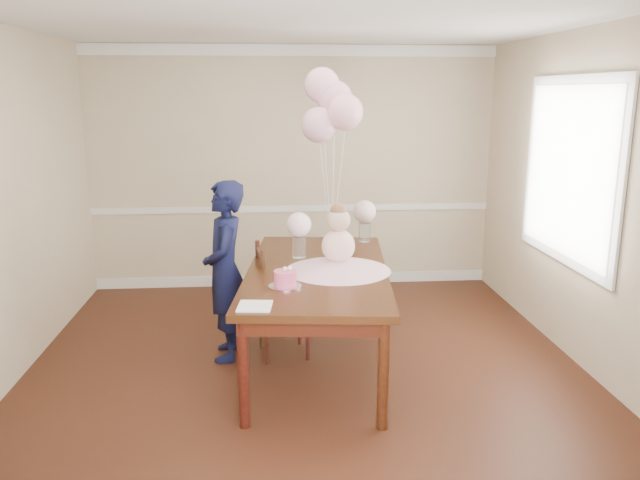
# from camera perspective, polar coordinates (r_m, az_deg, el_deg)

# --- Properties ---
(floor) EXTENTS (4.50, 5.00, 0.00)m
(floor) POSITION_cam_1_polar(r_m,az_deg,el_deg) (5.00, -1.18, -12.61)
(floor) COLOR black
(floor) RESTS_ON ground
(ceiling) EXTENTS (4.50, 5.00, 0.02)m
(ceiling) POSITION_cam_1_polar(r_m,az_deg,el_deg) (4.53, -1.35, 19.83)
(ceiling) COLOR silver
(ceiling) RESTS_ON wall_back
(wall_back) EXTENTS (4.50, 0.02, 2.70)m
(wall_back) POSITION_cam_1_polar(r_m,az_deg,el_deg) (7.04, -2.49, 6.50)
(wall_back) COLOR tan
(wall_back) RESTS_ON floor
(wall_front) EXTENTS (4.50, 0.02, 2.70)m
(wall_front) POSITION_cam_1_polar(r_m,az_deg,el_deg) (2.18, 2.75, -9.37)
(wall_front) COLOR tan
(wall_front) RESTS_ON floor
(wall_right) EXTENTS (0.02, 5.00, 2.70)m
(wall_right) POSITION_cam_1_polar(r_m,az_deg,el_deg) (5.21, 24.29, 2.90)
(wall_right) COLOR tan
(wall_right) RESTS_ON floor
(chair_rail_trim) EXTENTS (4.50, 0.02, 0.07)m
(chair_rail_trim) POSITION_cam_1_polar(r_m,az_deg,el_deg) (7.10, -2.45, 2.89)
(chair_rail_trim) COLOR silver
(chair_rail_trim) RESTS_ON wall_back
(crown_molding) EXTENTS (4.50, 0.02, 0.12)m
(crown_molding) POSITION_cam_1_polar(r_m,az_deg,el_deg) (7.00, -2.59, 16.95)
(crown_molding) COLOR white
(crown_molding) RESTS_ON wall_back
(baseboard_trim) EXTENTS (4.50, 0.02, 0.12)m
(baseboard_trim) POSITION_cam_1_polar(r_m,az_deg,el_deg) (7.30, -2.38, -3.61)
(baseboard_trim) COLOR white
(baseboard_trim) RESTS_ON floor
(window_frame) EXTENTS (0.02, 1.66, 1.56)m
(window_frame) POSITION_cam_1_polar(r_m,az_deg,el_deg) (5.61, 21.86, 5.86)
(window_frame) COLOR white
(window_frame) RESTS_ON wall_right
(window_blinds) EXTENTS (0.01, 1.50, 1.40)m
(window_blinds) POSITION_cam_1_polar(r_m,az_deg,el_deg) (5.61, 21.70, 5.87)
(window_blinds) COLOR white
(window_blinds) RESTS_ON wall_right
(dining_table_top) EXTENTS (1.32, 2.30, 0.05)m
(dining_table_top) POSITION_cam_1_polar(r_m,az_deg,el_deg) (4.99, -0.24, -2.89)
(dining_table_top) COLOR black
(dining_table_top) RESTS_ON table_leg_fl
(table_apron) EXTENTS (1.20, 2.17, 0.11)m
(table_apron) POSITION_cam_1_polar(r_m,az_deg,el_deg) (5.01, -0.24, -3.79)
(table_apron) COLOR black
(table_apron) RESTS_ON table_leg_fl
(table_leg_fl) EXTENTS (0.08, 0.08, 0.77)m
(table_leg_fl) POSITION_cam_1_polar(r_m,az_deg,el_deg) (4.23, -7.01, -12.04)
(table_leg_fl) COLOR black
(table_leg_fl) RESTS_ON floor
(table_leg_fr) EXTENTS (0.08, 0.08, 0.77)m
(table_leg_fr) POSITION_cam_1_polar(r_m,az_deg,el_deg) (4.20, 5.82, -12.20)
(table_leg_fr) COLOR black
(table_leg_fr) RESTS_ON floor
(table_leg_bl) EXTENTS (0.08, 0.08, 0.77)m
(table_leg_bl) POSITION_cam_1_polar(r_m,az_deg,el_deg) (6.10, -4.31, -3.91)
(table_leg_bl) COLOR black
(table_leg_bl) RESTS_ON floor
(table_leg_br) EXTENTS (0.08, 0.08, 0.77)m
(table_leg_br) POSITION_cam_1_polar(r_m,az_deg,el_deg) (6.08, 4.39, -3.97)
(table_leg_br) COLOR black
(table_leg_br) RESTS_ON floor
(baby_skirt) EXTENTS (0.92, 0.92, 0.11)m
(baby_skirt) POSITION_cam_1_polar(r_m,az_deg,el_deg) (4.91, 1.66, -2.16)
(baby_skirt) COLOR #DEA3BC
(baby_skirt) RESTS_ON dining_table_top
(baby_torso) EXTENTS (0.26, 0.26, 0.26)m
(baby_torso) POSITION_cam_1_polar(r_m,az_deg,el_deg) (4.87, 1.68, -0.55)
(baby_torso) COLOR #FFA1BF
(baby_torso) RESTS_ON baby_skirt
(baby_head) EXTENTS (0.19, 0.19, 0.19)m
(baby_head) POSITION_cam_1_polar(r_m,az_deg,el_deg) (4.83, 1.69, 1.86)
(baby_head) COLOR #CCA88D
(baby_head) RESTS_ON baby_torso
(baby_hair) EXTENTS (0.13, 0.13, 0.13)m
(baby_hair) POSITION_cam_1_polar(r_m,az_deg,el_deg) (4.81, 1.70, 2.62)
(baby_hair) COLOR brown
(baby_hair) RESTS_ON baby_head
(cake_platter) EXTENTS (0.27, 0.27, 0.01)m
(cake_platter) POSITION_cam_1_polar(r_m,az_deg,el_deg) (4.52, -3.20, -4.23)
(cake_platter) COLOR silver
(cake_platter) RESTS_ON dining_table_top
(birthday_cake) EXTENTS (0.18, 0.18, 0.11)m
(birthday_cake) POSITION_cam_1_polar(r_m,az_deg,el_deg) (4.50, -3.21, -3.51)
(birthday_cake) COLOR #D84472
(birthday_cake) RESTS_ON cake_platter
(cake_flower_a) EXTENTS (0.03, 0.03, 0.03)m
(cake_flower_a) POSITION_cam_1_polar(r_m,az_deg,el_deg) (4.48, -3.22, -2.64)
(cake_flower_a) COLOR silver
(cake_flower_a) RESTS_ON birthday_cake
(cake_flower_b) EXTENTS (0.03, 0.03, 0.03)m
(cake_flower_b) POSITION_cam_1_polar(r_m,az_deg,el_deg) (4.50, -2.78, -2.57)
(cake_flower_b) COLOR white
(cake_flower_b) RESTS_ON birthday_cake
(rose_vase_near) EXTENTS (0.12, 0.12, 0.18)m
(rose_vase_near) POSITION_cam_1_polar(r_m,az_deg,el_deg) (5.28, -1.92, -0.68)
(rose_vase_near) COLOR white
(rose_vase_near) RESTS_ON dining_table_top
(roses_near) EXTENTS (0.21, 0.21, 0.21)m
(roses_near) POSITION_cam_1_polar(r_m,az_deg,el_deg) (5.23, -1.94, 1.42)
(roses_near) COLOR silver
(roses_near) RESTS_ON rose_vase_near
(rose_vase_far) EXTENTS (0.12, 0.12, 0.18)m
(rose_vase_far) POSITION_cam_1_polar(r_m,az_deg,el_deg) (5.86, 4.09, 0.72)
(rose_vase_far) COLOR white
(rose_vase_far) RESTS_ON dining_table_top
(roses_far) EXTENTS (0.21, 0.21, 0.21)m
(roses_far) POSITION_cam_1_polar(r_m,az_deg,el_deg) (5.82, 4.12, 2.61)
(roses_far) COLOR beige
(roses_far) RESTS_ON rose_vase_far
(napkin) EXTENTS (0.24, 0.24, 0.01)m
(napkin) POSITION_cam_1_polar(r_m,az_deg,el_deg) (4.12, -5.97, -6.03)
(napkin) COLOR white
(napkin) RESTS_ON dining_table_top
(balloon_weight) EXTENTS (0.05, 0.05, 0.02)m
(balloon_weight) POSITION_cam_1_polar(r_m,az_deg,el_deg) (5.56, 1.07, -0.78)
(balloon_weight) COLOR silver
(balloon_weight) RESTS_ON dining_table_top
(balloon_a) EXTENTS (0.31, 0.31, 0.31)m
(balloon_a) POSITION_cam_1_polar(r_m,az_deg,el_deg) (5.40, -0.07, 10.48)
(balloon_a) COLOR #E9A5C5
(balloon_a) RESTS_ON balloon_ribbon_a
(balloon_b) EXTENTS (0.31, 0.31, 0.31)m
(balloon_b) POSITION_cam_1_polar(r_m,az_deg,el_deg) (5.34, 2.32, 11.61)
(balloon_b) COLOR #F2ACBE
(balloon_b) RESTS_ON balloon_ribbon_b
(balloon_c) EXTENTS (0.31, 0.31, 0.31)m
(balloon_c) POSITION_cam_1_polar(r_m,az_deg,el_deg) (5.50, 1.37, 12.81)
(balloon_c) COLOR #E7A3C6
(balloon_c) RESTS_ON balloon_ribbon_c
(balloon_d) EXTENTS (0.31, 0.31, 0.31)m
(balloon_d) POSITION_cam_1_polar(r_m,az_deg,el_deg) (5.52, 0.20, 13.96)
(balloon_d) COLOR #F9B0D0
(balloon_d) RESTS_ON balloon_ribbon_d
(balloon_ribbon_a) EXTENTS (0.10, 0.01, 0.92)m
(balloon_ribbon_a) POSITION_cam_1_polar(r_m,az_deg,el_deg) (5.46, 0.51, 3.91)
(balloon_ribbon_a) COLOR silver
(balloon_ribbon_a) RESTS_ON balloon_weight
(balloon_ribbon_b) EXTENTS (0.11, 0.07, 1.02)m
(balloon_ribbon_b) POSITION_cam_1_polar(r_m,az_deg,el_deg) (5.43, 1.67, 4.43)
(balloon_ribbon_b) COLOR white
(balloon_ribbon_b) RESTS_ON balloon_weight
(balloon_ribbon_c) EXTENTS (0.03, 0.10, 1.14)m
(balloon_ribbon_c) POSITION_cam_1_polar(r_m,az_deg,el_deg) (5.50, 1.21, 5.13)
(balloon_ribbon_c) COLOR white
(balloon_ribbon_c) RESTS_ON balloon_weight
(balloon_ribbon_d) EXTENTS (0.08, 0.12, 1.24)m
(balloon_ribbon_d) POSITION_cam_1_polar(r_m,az_deg,el_deg) (5.50, 0.64, 5.72)
(balloon_ribbon_d) COLOR white
(balloon_ribbon_d) RESTS_ON balloon_weight
(dining_chair_seat) EXTENTS (0.47, 0.47, 0.05)m
(dining_chair_seat) POSITION_cam_1_polar(r_m,az_deg,el_deg) (5.31, -3.34, -6.06)
(dining_chair_seat) COLOR #38140F
(dining_chair_seat) RESTS_ON chair_leg_fl
(chair_leg_fl) EXTENTS (0.04, 0.04, 0.41)m
(chair_leg_fl) POSITION_cam_1_polar(r_m,az_deg,el_deg) (5.20, -4.87, -9.12)
(chair_leg_fl) COLOR #36150E
(chair_leg_fl) RESTS_ON floor
(chair_leg_fr) EXTENTS (0.04, 0.04, 0.41)m
(chair_leg_fr) POSITION_cam_1_polar(r_m,az_deg,el_deg) (5.26, -1.13, -8.84)
(chair_leg_fr) COLOR #35120E
(chair_leg_fr) RESTS_ON floor
(chair_leg_bl) EXTENTS (0.04, 0.04, 0.41)m
(chair_leg_bl) POSITION_cam_1_polar(r_m,az_deg,el_deg) (5.52, -5.37, -7.79)
(chair_leg_bl) COLOR #3E2210
(chair_leg_bl) RESTS_ON floor
(chair_leg_br) EXTENTS (0.04, 0.04, 0.41)m
(chair_leg_br) POSITION_cam_1_polar(r_m,az_deg,el_deg) (5.57, -1.85, -7.54)
(chair_leg_br) COLOR #35140E
(chair_leg_br) RESTS_ON floor
(chair_back_post_l) EXTENTS (0.04, 0.04, 0.53)m
(chair_back_post_l) POSITION_cam_1_polar(r_m,az_deg,el_deg) (5.03, -5.20, -3.88)
(chair_back_post_l) COLOR #351D0E
(chair_back_post_l) RESTS_ON dining_chair_seat
(chair_back_post_r) EXTENTS (0.04, 0.04, 0.53)m
(chair_back_post_r) POSITION_cam_1_polar(r_m,az_deg,el_deg) (5.36, -5.69, -2.82)
(chair_back_post_r) COLOR #36140E
(chair_back_post_r) RESTS_ON dining_chair_seat
(chair_slat_low) EXTENTS (0.08, 0.38, 0.05)m
(chair_slat_low) POSITION_cam_1_polar(r_m,az_deg,el_deg) (5.23, -5.42, -4.53)
(chair_slat_low) COLOR #33120E
(chair_slat_low) RESTS_ON dining_chair_seat
(chair_slat_mid) EXTENTS (0.08, 0.38, 0.05)m
(chair_slat_mid) POSITION_cam_1_polar(r_m,az_deg,el_deg) (5.18, -5.46, -2.93)
(chair_slat_mid) COLOR black
(chair_slat_mid) RESTS_ON dining_chair_seat
(chair_slat_top) EXTENTS (0.08, 0.38, 0.05)m
(chair_slat_top) POSITION_cam_1_polar(r_m,az_deg,el_deg) (5.14, -5.50, -1.31)
(chair_slat_top) COLOR #3B1D10
(chair_slat_top) RESTS_ON dining_chair_seat
(woman) EXTENTS (0.38, 0.56, 1.50)m
(woman) POSITION_cam_1_polar(r_m,az_deg,el_deg) (5.21, -8.66, -2.83)
(woman) COLOR black
(woman) RESTS_ON floor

